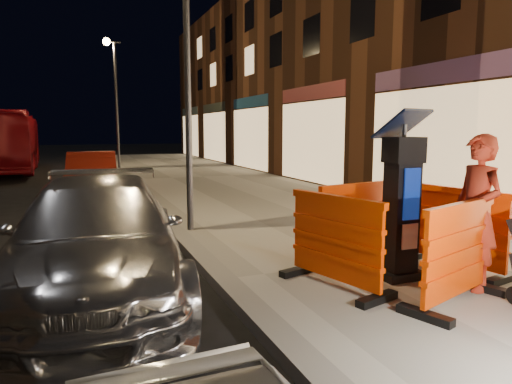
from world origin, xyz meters
name	(u,v)px	position (x,y,z in m)	size (l,w,h in m)	color
ground_plane	(227,290)	(0.00, 0.00, 0.00)	(120.00, 120.00, 0.00)	black
sidewalk	(415,260)	(3.00, 0.00, 0.07)	(6.00, 60.00, 0.15)	gray
kerb	(227,284)	(0.00, 0.00, 0.07)	(0.30, 60.00, 0.15)	slate
parking_kiosk	(402,201)	(2.07, -0.78, 1.16)	(0.64, 0.64, 2.01)	black
barrier_front	(458,254)	(2.07, -1.73, 0.71)	(1.44, 0.59, 1.12)	#ED3B01
barrier_back	(357,221)	(2.07, 0.17, 0.71)	(1.44, 0.59, 1.12)	#ED3B01
barrier_kerbside	(335,242)	(1.12, -0.78, 0.71)	(1.44, 0.59, 1.12)	#ED3B01
barrier_bldgside	(458,229)	(3.02, -0.78, 0.71)	(1.44, 0.59, 1.12)	#ED3B01
car_silver	(100,293)	(-1.52, 0.48, 0.00)	(1.99, 4.91, 1.42)	#B3B3B8
car_red	(93,195)	(-1.28, 9.56, 0.00)	(1.42, 4.08, 1.34)	maroon
bus_doubledecker	(9,172)	(-4.77, 19.40, 0.00)	(2.43, 10.39, 2.89)	maroon
man	(477,212)	(2.65, -1.40, 1.07)	(0.67, 0.44, 1.85)	#AE2D18
street_lamp_mid	(187,68)	(0.25, 3.00, 3.15)	(0.12, 0.12, 6.00)	#3F3F44
street_lamp_far	(117,106)	(0.25, 18.00, 3.15)	(0.12, 0.12, 6.00)	#3F3F44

